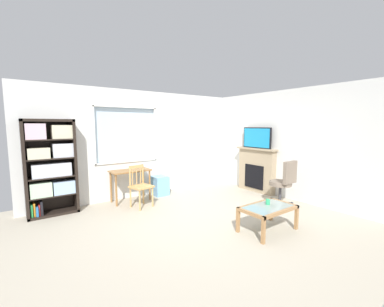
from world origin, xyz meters
The scene contains 12 objects.
ground centered at (0.00, 0.00, -0.01)m, with size 6.36×5.51×0.02m, color #B2A893.
wall_back_with_window centered at (0.05, 2.26, 1.27)m, with size 5.36×0.15×2.59m.
wall_right centered at (2.74, 0.00, 1.30)m, with size 0.12×4.71×2.59m, color silver.
bookshelf centered at (-2.03, 2.01, 0.99)m, with size 0.90×0.38×1.88m.
desk_under_window centered at (-0.45, 1.91, 0.60)m, with size 0.90×0.45×0.73m.
wooden_chair centered at (-0.44, 1.39, 0.46)m, with size 0.50×0.48×0.90m.
plastic_drawer_unit centered at (0.34, 1.96, 0.24)m, with size 0.35×0.40×0.48m, color #72ADDB.
fireplace centered at (2.58, 0.74, 0.58)m, with size 0.26×1.18×1.16m.
tv centered at (2.56, 0.74, 1.43)m, with size 0.06×0.87×0.54m.
office_chair centered at (2.13, -0.39, 0.55)m, with size 0.56×0.58×1.00m.
coffee_table centered at (0.76, -1.00, 0.35)m, with size 0.93×0.56×0.42m.
sippy_cup centered at (0.84, -0.93, 0.46)m, with size 0.07×0.07×0.09m, color #33B770.
Camera 1 is at (-2.61, -3.45, 1.76)m, focal length 23.09 mm.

